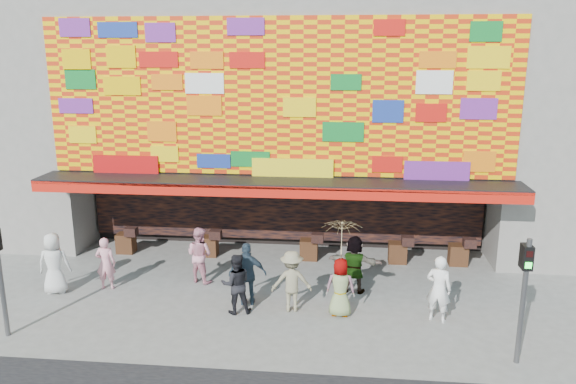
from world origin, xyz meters
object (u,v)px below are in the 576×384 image
(ped_d, at_px, (292,281))
(ped_b, at_px, (106,263))
(parasol, at_px, (342,239))
(ped_i, at_px, (199,255))
(signal_right, at_px, (524,287))
(ped_e, at_px, (248,274))
(ped_h, at_px, (439,289))
(ped_f, at_px, (354,264))
(ped_a, at_px, (54,263))
(ped_g, at_px, (340,287))
(ped_c, at_px, (236,284))

(ped_d, bearing_deg, ped_b, -16.40)
(ped_d, xyz_separation_m, parasol, (1.33, -0.17, 1.33))
(ped_i, bearing_deg, signal_right, 177.65)
(ped_e, relative_size, ped_h, 1.00)
(ped_e, height_order, parasol, parasol)
(ped_f, bearing_deg, parasol, 86.66)
(ped_d, xyz_separation_m, ped_i, (-3.02, 1.72, 0.01))
(ped_a, bearing_deg, parasol, 162.95)
(ped_b, xyz_separation_m, parasol, (7.00, -1.06, 1.38))
(ped_g, height_order, parasol, parasol)
(ped_b, bearing_deg, ped_i, -168.29)
(ped_a, bearing_deg, ped_b, -174.76)
(parasol, bearing_deg, ped_e, 170.48)
(ped_e, bearing_deg, ped_h, 168.86)
(ped_f, distance_m, parasol, 2.10)
(ped_b, relative_size, parasol, 0.84)
(ped_d, bearing_deg, ped_h, 169.32)
(ped_d, relative_size, ped_h, 0.95)
(ped_b, bearing_deg, ped_c, 158.72)
(ped_g, xyz_separation_m, parasol, (0.00, -0.00, 1.38))
(ped_a, bearing_deg, ped_d, 163.53)
(ped_a, bearing_deg, ped_c, 159.63)
(ped_c, bearing_deg, ped_h, 166.23)
(ped_c, height_order, ped_g, ped_c)
(ped_e, height_order, ped_f, ped_e)
(ped_b, bearing_deg, ped_d, 165.54)
(ped_i, bearing_deg, ped_c, 149.63)
(ped_g, distance_m, ped_h, 2.57)
(ped_b, height_order, ped_g, ped_g)
(ped_c, distance_m, ped_e, 0.60)
(signal_right, relative_size, ped_i, 1.72)
(ped_e, bearing_deg, ped_d, 162.38)
(signal_right, relative_size, ped_f, 1.73)
(parasol, bearing_deg, ped_h, -1.11)
(ped_d, height_order, ped_e, ped_e)
(ped_d, bearing_deg, ped_e, -19.31)
(parasol, bearing_deg, ped_b, 171.37)
(signal_right, distance_m, ped_c, 7.22)
(ped_d, distance_m, ped_g, 1.34)
(ped_g, bearing_deg, signal_right, 156.57)
(ped_g, bearing_deg, ped_h, -178.79)
(signal_right, relative_size, ped_g, 1.85)
(ped_a, distance_m, ped_c, 5.61)
(ped_f, distance_m, ped_i, 4.75)
(ped_c, relative_size, ped_f, 0.97)
(ped_h, bearing_deg, ped_c, 22.21)
(ped_c, height_order, ped_h, ped_h)
(ped_f, bearing_deg, ped_g, 86.66)
(ped_a, xyz_separation_m, ped_h, (10.94, -0.66, -0.01))
(ped_a, relative_size, ped_e, 1.02)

